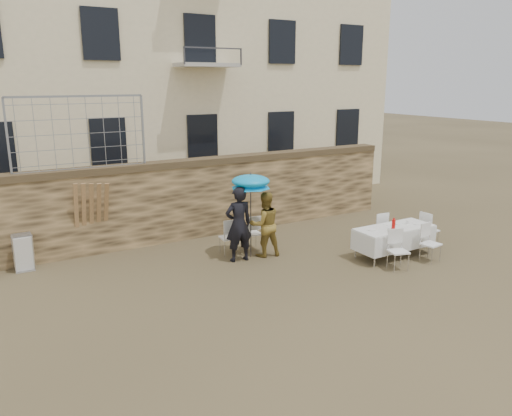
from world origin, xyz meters
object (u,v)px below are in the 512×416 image
couple_chair_right (252,232)px  table_chair_back (378,229)px  couple_chair_left (229,236)px  man_suit (239,224)px  banquet_table (395,229)px  umbrella (251,184)px  table_chair_front_left (398,250)px  soda_bottle (394,225)px  table_chair_front_right (431,243)px  chair_stack_right (22,250)px  woman_dress (265,224)px  table_chair_side (429,229)px

couple_chair_right → table_chair_back: same height
couple_chair_left → man_suit: bearing=95.3°
couple_chair_left → banquet_table: 4.22m
umbrella → table_chair_front_left: bearing=-44.3°
soda_bottle → table_chair_back: bearing=67.2°
soda_bottle → man_suit: bearing=151.7°
table_chair_front_right → soda_bottle: bearing=131.7°
umbrella → chair_stack_right: bearing=158.7°
woman_dress → soda_bottle: size_ratio=6.43×
couple_chair_left → table_chair_front_right: bearing=149.2°
chair_stack_right → table_chair_front_right: bearing=-27.2°
banquet_table → table_chair_front_left: (-0.60, -0.75, -0.25)m
woman_dress → umbrella: size_ratio=0.83×
banquet_table → chair_stack_right: bearing=155.6°
woman_dress → table_chair_back: size_ratio=1.74×
couple_chair_left → table_chair_side: same height
man_suit → table_chair_front_right: man_suit is taller
couple_chair_right → table_chair_front_right: 4.50m
umbrella → chair_stack_right: size_ratio=2.19×
couple_chair_left → chair_stack_right: 4.95m
couple_chair_left → banquet_table: couple_chair_left is taller
man_suit → umbrella: (0.40, 0.10, 0.96)m
umbrella → woman_dress: bearing=-15.9°
table_chair_front_left → table_chair_side: same height
banquet_table → table_chair_side: (1.40, 0.10, -0.25)m
table_chair_side → table_chair_back: bearing=55.9°
table_chair_front_left → table_chair_front_right: bearing=15.5°
umbrella → table_chair_front_right: (3.68, -2.52, -1.42)m
couple_chair_right → chair_stack_right: bearing=-10.2°
table_chair_back → woman_dress: bearing=-11.3°
table_chair_side → umbrella: bearing=66.1°
couple_chair_left → umbrella: bearing=136.9°
couple_chair_right → banquet_table: 3.65m
table_chair_front_left → table_chair_side: size_ratio=1.00×
couple_chair_right → soda_bottle: (2.68, -2.37, 0.43)m
woman_dress → umbrella: (-0.35, 0.10, 1.07)m
couple_chair_left → couple_chair_right: 0.70m
table_chair_back → banquet_table: bearing=80.7°
couple_chair_right → banquet_table: size_ratio=0.46×
umbrella → table_chair_back: bearing=-16.0°
man_suit → couple_chair_left: man_suit is taller
woman_dress → table_chair_front_left: woman_dress is taller
table_chair_back → couple_chair_right: bearing=-20.0°
table_chair_back → chair_stack_right: (-8.49, 2.96, -0.02)m
banquet_table → chair_stack_right: (-8.29, 3.76, -0.27)m
woman_dress → umbrella: bearing=-6.7°
couple_chair_right → chair_stack_right: couple_chair_right is taller
table_chair_front_right → table_chair_side: bearing=35.6°
couple_chair_right → soda_bottle: bearing=144.2°
man_suit → umbrella: size_ratio=0.94×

